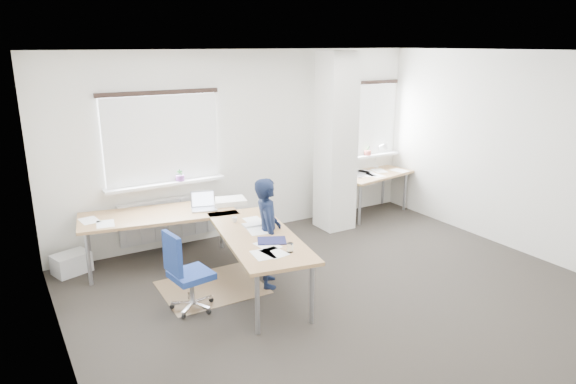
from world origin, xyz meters
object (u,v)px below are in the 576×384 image
desk_main (210,225)px  desk_side (373,176)px  person (268,233)px  task_chair (189,288)px

desk_main → desk_side: desk_side is taller
desk_side → person: size_ratio=1.10×
desk_side → desk_main: bearing=-174.6°
task_chair → person: size_ratio=0.70×
desk_main → desk_side: size_ratio=1.98×
desk_side → person: person is taller
desk_main → person: bearing=-37.6°
desk_main → person: person is taller
desk_main → task_chair: 0.97m
desk_main → task_chair: bearing=-118.4°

